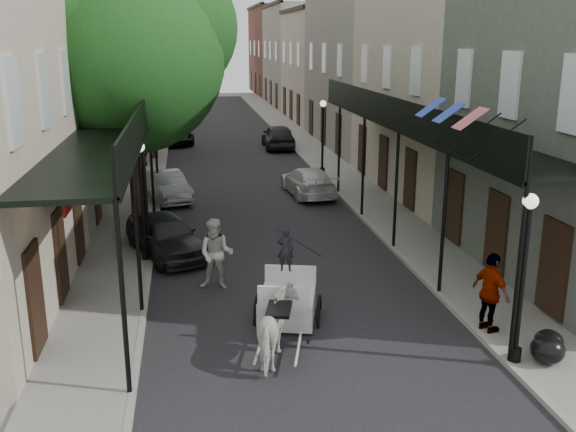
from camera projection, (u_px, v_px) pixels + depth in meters
name	position (u px, v px, depth m)	size (l,w,h in m)	color
ground	(310.00, 338.00, 15.15)	(140.00, 140.00, 0.00)	gray
road	(239.00, 170.00, 34.18)	(8.00, 90.00, 0.01)	black
sidewalk_left	(143.00, 172.00, 33.41)	(2.20, 90.00, 0.12)	gray
sidewalk_right	(331.00, 167.00, 34.92)	(2.20, 90.00, 0.12)	gray
building_row_left	(90.00, 63.00, 40.99)	(5.00, 80.00, 10.50)	#BBAE96
building_row_right	(351.00, 62.00, 43.58)	(5.00, 80.00, 10.50)	gray
gallery_left	(118.00, 130.00, 19.98)	(2.20, 18.05, 4.88)	black
gallery_right	(412.00, 124.00, 21.42)	(2.20, 18.05, 4.88)	black
tree_near	(139.00, 48.00, 22.46)	(7.31, 6.80, 9.63)	#382619
tree_far	(155.00, 56.00, 35.94)	(6.45, 6.00, 8.61)	#382619
lamppost_right_near	(523.00, 277.00, 13.31)	(0.32, 0.32, 3.71)	black
lamppost_left	(143.00, 199.00, 19.69)	(0.32, 0.32, 3.71)	black
lamppost_right_far	(323.00, 136.00, 32.34)	(0.32, 0.32, 3.71)	black
horse	(279.00, 328.00, 13.85)	(0.84, 1.85, 1.56)	silver
carriage	(289.00, 278.00, 16.13)	(1.96, 2.55, 2.62)	black
pedestrian_walking	(216.00, 254.00, 17.87)	(0.99, 0.77, 2.03)	beige
pedestrian_sidewalk_left	(143.00, 150.00, 34.67)	(1.12, 0.64, 1.73)	gray
pedestrian_sidewalk_right	(491.00, 293.00, 14.99)	(1.13, 0.47, 1.93)	gray
car_left_near	(166.00, 235.00, 20.64)	(1.64, 4.09, 1.39)	black
car_left_mid	(167.00, 186.00, 27.76)	(1.33, 3.80, 1.25)	#96979B
car_left_far	(173.00, 134.00, 42.58)	(2.15, 4.66, 1.29)	black
car_right_near	(308.00, 181.00, 28.69)	(1.77, 4.35, 1.26)	silver
car_right_far	(278.00, 136.00, 40.83)	(1.83, 4.54, 1.55)	black
trash_bags	(548.00, 346.00, 13.84)	(0.98, 1.13, 0.62)	black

